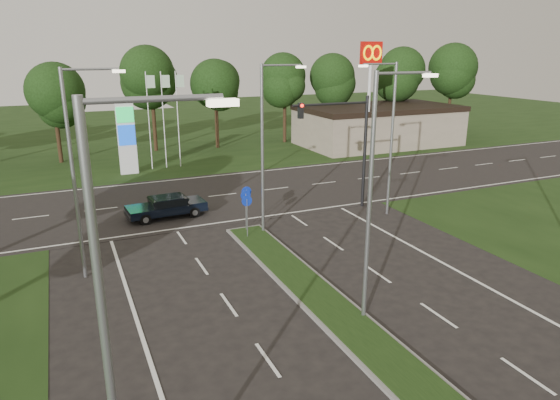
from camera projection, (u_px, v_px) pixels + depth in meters
name	position (u px, v px, depth m)	size (l,w,h in m)	color
verge_far	(138.00, 132.00, 61.28)	(160.00, 50.00, 0.02)	black
cross_road	(209.00, 197.00, 34.14)	(160.00, 12.00, 0.02)	black
median_kerb	(376.00, 350.00, 16.61)	(2.00, 26.00, 0.12)	slate
commercial_building	(378.00, 126.00, 52.60)	(16.00, 9.00, 4.00)	gray
streetlight_median_near	(375.00, 187.00, 17.30)	(2.53, 0.22, 9.00)	gray
streetlight_median_far	(266.00, 141.00, 26.06)	(2.53, 0.22, 9.00)	gray
streetlight_left_near	(117.00, 330.00, 8.44)	(2.53, 0.22, 9.00)	gray
streetlight_left_far	(77.00, 164.00, 20.70)	(2.53, 0.22, 9.00)	gray
streetlight_right_far	(389.00, 132.00, 29.08)	(2.53, 0.22, 9.00)	gray
traffic_signal	(347.00, 136.00, 30.33)	(5.10, 0.42, 7.00)	black
median_signs	(246.00, 203.00, 26.99)	(1.16, 1.76, 2.38)	gray
gas_pylon	(129.00, 135.00, 39.67)	(5.80, 1.26, 8.00)	silver
mcdonalds_sign	(371.00, 69.00, 45.80)	(2.20, 0.47, 10.40)	silver
treeline_far	(159.00, 82.00, 46.16)	(6.00, 6.00, 9.90)	black
navy_sedan	(167.00, 206.00, 29.82)	(4.68, 2.16, 1.26)	black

